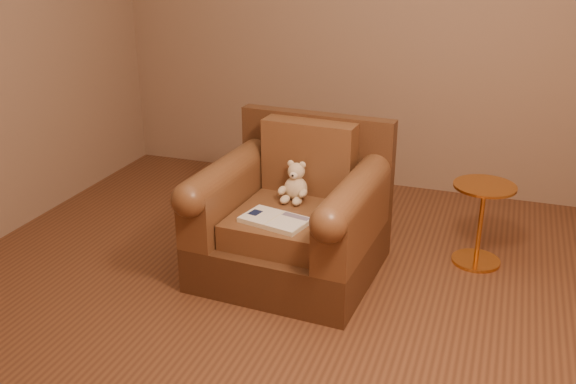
% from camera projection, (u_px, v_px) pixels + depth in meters
% --- Properties ---
extents(floor, '(4.00, 4.00, 0.00)m').
position_uv_depth(floor, '(279.00, 311.00, 3.36)').
color(floor, brown).
rests_on(floor, ground).
extents(armchair, '(1.00, 0.96, 0.85)m').
position_uv_depth(armchair, '(294.00, 218.00, 3.66)').
color(armchair, '#482A18').
rests_on(armchair, floor).
extents(teddy_bear, '(0.17, 0.19, 0.23)m').
position_uv_depth(teddy_bear, '(295.00, 185.00, 3.67)').
color(teddy_bear, beige).
rests_on(teddy_bear, armchair).
extents(guidebook, '(0.39, 0.28, 0.03)m').
position_uv_depth(guidebook, '(275.00, 220.00, 3.41)').
color(guidebook, beige).
rests_on(guidebook, armchair).
extents(side_table, '(0.36, 0.36, 0.50)m').
position_uv_depth(side_table, '(481.00, 222.00, 3.75)').
color(side_table, gold).
rests_on(side_table, floor).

